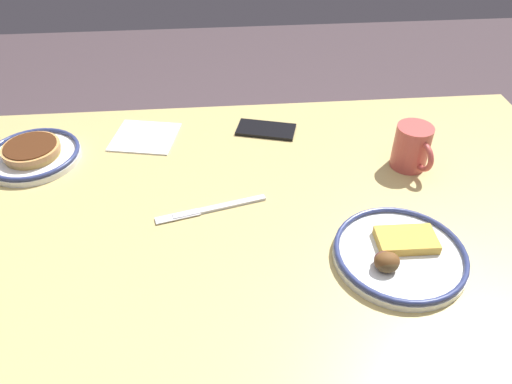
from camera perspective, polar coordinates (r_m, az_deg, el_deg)
The scene contains 7 objects.
dining_table at distance 1.06m, azimuth 2.00°, elevation -5.93°, with size 1.39×0.87×0.74m.
plate_near_main at distance 1.23m, azimuth -24.65°, elevation 4.06°, with size 0.21×0.21×0.04m.
plate_center_pancakes at distance 0.92m, azimuth 16.40°, elevation -6.94°, with size 0.24×0.24×0.05m.
coffee_mug at distance 1.13m, azimuth 17.82°, elevation 5.04°, with size 0.08×0.11×0.10m.
cell_phone at distance 1.23m, azimuth 1.18°, elevation 7.32°, with size 0.14×0.07×0.01m, color black.
paper_napkin at distance 1.24m, azimuth -12.85°, elevation 6.30°, with size 0.15×0.14×0.00m, color white.
butter_knife at distance 0.99m, azimuth -5.25°, elevation -1.98°, with size 0.23×0.07×0.01m.
Camera 1 is at (0.10, 0.74, 1.40)m, focal length 34.19 mm.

